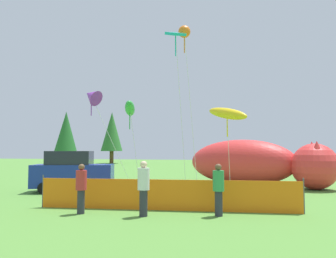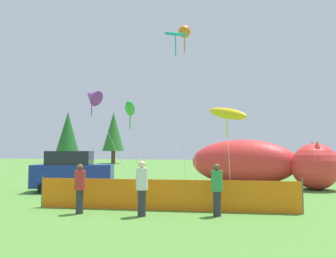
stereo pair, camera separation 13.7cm
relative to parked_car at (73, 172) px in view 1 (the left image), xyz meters
The scene contains 15 objects.
ground_plane 5.10m from the parked_car, 15.63° to the right, with size 120.00×120.00×0.00m, color #548C38.
parked_car is the anchor object (origin of this frame).
folding_chair 9.06m from the parked_car, 20.97° to the right, with size 0.57×0.57×0.95m.
inflatable_cat 10.90m from the parked_car, 27.68° to the left, with size 9.13×5.51×2.88m.
safety_fence 7.40m from the parked_car, 34.54° to the right, with size 9.74×0.80×1.24m.
spectator_in_grey_shirt 6.39m from the parked_car, 58.64° to the right, with size 0.38×0.38×1.73m.
spectator_in_green_shirt 7.78m from the parked_car, 44.08° to the right, with size 0.40×0.40×1.85m.
spectator_in_yellow_shirt 9.38m from the parked_car, 30.91° to the right, with size 0.38×0.38×1.75m.
kite_yellow_hero 9.02m from the parked_car, 16.59° to the left, with size 2.68×2.46×4.92m.
kite_teal_diamond 9.55m from the parked_car, 22.85° to the left, with size 1.28×2.85×9.24m.
kite_green_fish 5.39m from the parked_car, 57.88° to the left, with size 1.34×2.58×5.41m.
kite_orange_flower 10.42m from the parked_car, 28.66° to the left, with size 1.13×0.74×9.75m.
kite_purple_delta 5.95m from the parked_car, 101.16° to the left, with size 3.12×1.99×6.46m.
horizon_tree_east 38.06m from the parked_car, 109.21° to the left, with size 3.63×3.63×8.67m.
horizon_tree_west 35.72m from the parked_car, 120.53° to the left, with size 3.47×3.47×8.29m.
Camera 1 is at (4.00, -14.73, 2.21)m, focal length 35.00 mm.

